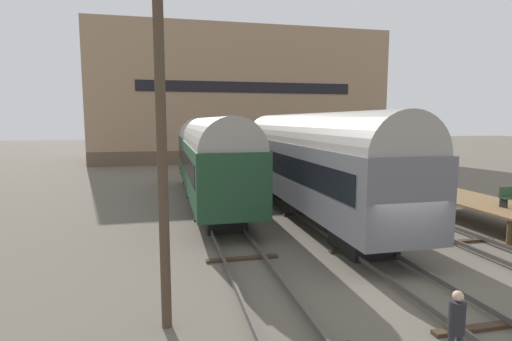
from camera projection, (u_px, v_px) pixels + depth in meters
name	position (u px, v px, depth m)	size (l,w,h in m)	color
ground_plane	(407.00, 281.00, 12.44)	(200.00, 200.00, 0.00)	#60594C
track_left	(262.00, 291.00, 11.39)	(2.60, 60.00, 0.26)	#4C4742
track_middle	(407.00, 276.00, 12.42)	(2.60, 60.00, 0.26)	#4C4742
train_car_grey	(311.00, 159.00, 20.36)	(3.11, 17.35, 5.33)	black
train_car_green	(209.00, 155.00, 23.90)	(3.01, 17.84, 5.15)	black
person_worker	(456.00, 323.00, 7.87)	(0.32, 0.32, 1.66)	#282833
utility_pole	(161.00, 120.00, 9.07)	(1.80, 0.24, 9.62)	#473828
warehouse_building	(238.00, 97.00, 51.56)	(35.38, 12.28, 15.88)	brown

